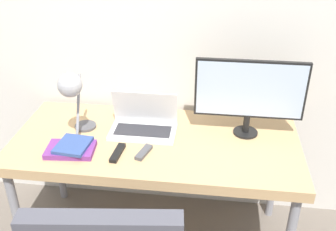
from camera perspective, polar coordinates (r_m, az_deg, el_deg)
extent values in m
cube|color=silver|center=(2.39, -0.43, 13.25)|extent=(8.00, 0.05, 2.60)
cube|color=tan|center=(2.24, -1.85, -4.12)|extent=(1.62, 0.74, 0.06)
cylinder|color=gray|center=(2.46, -20.92, -13.99)|extent=(0.05, 0.05, 0.70)
cylinder|color=gray|center=(2.89, -15.67, -5.90)|extent=(0.05, 0.05, 0.70)
cylinder|color=gray|center=(2.72, 15.25, -8.21)|extent=(0.05, 0.05, 0.70)
cube|color=silver|center=(2.27, -3.66, -2.39)|extent=(0.38, 0.22, 0.02)
cube|color=#2D2D33|center=(2.27, -3.67, -2.17)|extent=(0.32, 0.13, 0.00)
cube|color=silver|center=(2.29, -3.36, 1.18)|extent=(0.38, 0.05, 0.21)
cube|color=silver|center=(2.29, -3.37, 1.14)|extent=(0.34, 0.04, 0.19)
cylinder|color=black|center=(2.32, 11.16, -2.40)|extent=(0.14, 0.14, 0.01)
cylinder|color=black|center=(2.28, 11.30, -1.10)|extent=(0.04, 0.04, 0.11)
cube|color=black|center=(2.19, 11.83, 3.74)|extent=(0.60, 0.02, 0.34)
cube|color=silver|center=(2.18, 11.85, 3.60)|extent=(0.58, 0.00, 0.31)
cylinder|color=#4C4C51|center=(2.38, -11.86, -1.51)|extent=(0.12, 0.12, 0.02)
cylinder|color=#99999E|center=(2.23, -12.90, 1.31)|extent=(0.02, 0.17, 0.34)
sphere|color=#B2B2B7|center=(2.10, -14.06, 4.31)|extent=(0.13, 0.13, 0.13)
cube|color=#753384|center=(2.17, -13.95, -4.82)|extent=(0.27, 0.19, 0.03)
cube|color=#334C8C|center=(2.16, -13.61, -4.20)|extent=(0.18, 0.20, 0.02)
cube|color=#4C4C51|center=(2.10, -3.53, -5.36)|extent=(0.08, 0.14, 0.02)
cube|color=black|center=(2.11, -7.33, -5.40)|extent=(0.05, 0.17, 0.02)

